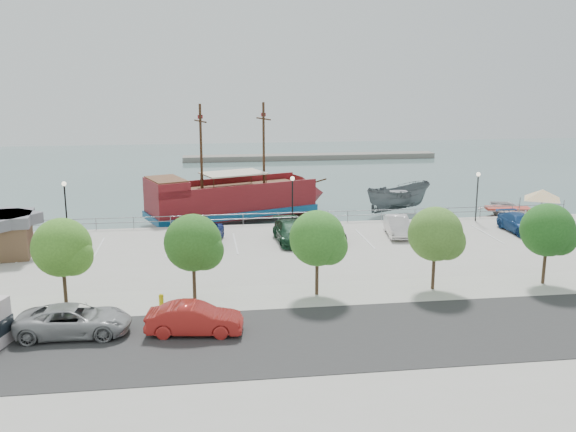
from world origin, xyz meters
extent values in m
plane|color=#486A67|center=(0.00, 0.00, -1.00)|extent=(160.00, 160.00, 0.00)
cube|color=#AAA59B|center=(0.00, -21.00, -0.60)|extent=(100.00, 58.00, 1.20)
cube|color=#2D2D2D|center=(0.00, -16.00, 0.01)|extent=(100.00, 8.00, 0.04)
cube|color=#AAA79B|center=(0.00, -10.00, 0.01)|extent=(100.00, 4.00, 0.05)
cylinder|color=gray|center=(0.00, 7.80, 0.95)|extent=(50.00, 0.06, 0.06)
cylinder|color=gray|center=(0.00, 7.80, 0.55)|extent=(50.00, 0.06, 0.06)
cube|color=gray|center=(10.00, 55.00, -0.60)|extent=(40.00, 3.00, 0.80)
cube|color=maroon|center=(-4.62, 13.81, 0.81)|extent=(15.98, 9.74, 2.48)
cube|color=navy|center=(-4.62, 13.81, 0.00)|extent=(16.34, 10.11, 0.57)
cone|color=maroon|center=(3.27, 16.71, 0.81)|extent=(4.45, 5.35, 4.58)
cube|color=maroon|center=(-10.44, 11.68, 2.72)|extent=(4.33, 5.47, 1.34)
cube|color=brown|center=(-10.44, 11.68, 3.44)|extent=(4.02, 5.04, 0.11)
cube|color=brown|center=(-4.17, 13.98, 2.10)|extent=(13.09, 8.22, 0.14)
cube|color=maroon|center=(-5.41, 15.96, 2.39)|extent=(14.40, 5.44, 0.67)
cube|color=maroon|center=(-3.83, 11.66, 2.39)|extent=(14.40, 5.44, 0.67)
cylinder|color=#382111|center=(-1.48, 14.97, 5.97)|extent=(0.29, 0.29, 7.82)
cylinder|color=#382111|center=(-7.30, 12.83, 5.97)|extent=(0.29, 0.29, 7.82)
cylinder|color=#382111|center=(-1.48, 14.97, 8.35)|extent=(1.11, 2.73, 0.13)
cylinder|color=#382111|center=(-7.30, 12.83, 8.35)|extent=(1.11, 2.73, 0.13)
cube|color=beige|center=(-4.44, 13.88, 3.48)|extent=(6.45, 5.31, 0.11)
cylinder|color=#382111|center=(3.89, 16.94, 1.96)|extent=(2.28, 0.96, 0.56)
imported|color=#555B5F|center=(11.63, 14.53, 0.38)|extent=(7.61, 4.70, 2.76)
imported|color=silver|center=(21.01, 10.55, -0.33)|extent=(5.74, 7.22, 1.34)
cube|color=#969492|center=(-14.41, 9.20, -0.80)|extent=(6.91, 2.23, 0.39)
cube|color=gray|center=(6.73, 9.20, -0.79)|extent=(7.36, 2.65, 0.41)
cube|color=slate|center=(17.21, 9.20, -0.79)|extent=(7.57, 4.10, 0.42)
cube|color=brown|center=(-21.03, 0.71, 1.20)|extent=(3.64, 3.64, 2.40)
cube|color=slate|center=(-21.03, 0.71, 2.68)|extent=(4.13, 4.13, 0.77)
cylinder|color=slate|center=(19.72, 6.03, 1.04)|extent=(0.08, 0.08, 2.09)
cylinder|color=slate|center=(22.08, 6.73, 1.04)|extent=(0.08, 0.08, 2.09)
cylinder|color=slate|center=(20.41, 3.66, 1.04)|extent=(0.08, 0.08, 2.09)
cylinder|color=slate|center=(22.78, 4.36, 1.04)|extent=(0.08, 0.08, 2.09)
pyramid|color=silver|center=(21.25, 5.19, 2.89)|extent=(4.95, 4.95, 0.85)
imported|color=#9C9D9E|center=(-13.84, -14.04, 0.76)|extent=(5.54, 2.67, 1.52)
imported|color=#B0221E|center=(-7.98, -14.72, 0.78)|extent=(4.90, 2.25, 1.56)
cylinder|color=#D0C10E|center=(-9.81, -10.80, 0.31)|extent=(0.25, 0.25, 0.63)
sphere|color=#D0C10E|center=(-9.81, -10.80, 0.65)|extent=(0.27, 0.27, 0.27)
cylinder|color=black|center=(-18.00, 6.50, 2.00)|extent=(0.12, 0.12, 4.00)
sphere|color=#FFF2CC|center=(-18.00, 6.50, 4.10)|extent=(0.36, 0.36, 0.36)
cylinder|color=black|center=(0.00, 6.50, 2.00)|extent=(0.12, 0.12, 4.00)
sphere|color=#FFF2CC|center=(0.00, 6.50, 4.10)|extent=(0.36, 0.36, 0.36)
cylinder|color=black|center=(16.00, 6.50, 2.00)|extent=(0.12, 0.12, 4.00)
sphere|color=#FFF2CC|center=(16.00, 6.50, 4.10)|extent=(0.36, 0.36, 0.36)
cylinder|color=#473321|center=(-15.00, -10.00, 1.10)|extent=(0.20, 0.20, 2.20)
sphere|color=#3F7522|center=(-15.00, -10.00, 3.40)|extent=(3.20, 3.20, 3.20)
sphere|color=#3F7522|center=(-14.40, -10.30, 3.00)|extent=(2.20, 2.20, 2.20)
cylinder|color=#473321|center=(-8.00, -10.00, 1.10)|extent=(0.20, 0.20, 2.20)
sphere|color=#295B1C|center=(-8.00, -10.00, 3.40)|extent=(3.20, 3.20, 3.20)
sphere|color=#295B1C|center=(-7.40, -10.30, 3.00)|extent=(2.20, 2.20, 2.20)
cylinder|color=#473321|center=(-1.00, -10.00, 1.10)|extent=(0.20, 0.20, 2.20)
sphere|color=#2F6B21|center=(-1.00, -10.00, 3.40)|extent=(3.20, 3.20, 3.20)
sphere|color=#2F6B21|center=(-0.40, -10.30, 3.00)|extent=(2.20, 2.20, 2.20)
cylinder|color=#473321|center=(6.00, -10.00, 1.10)|extent=(0.20, 0.20, 2.20)
sphere|color=#446E27|center=(6.00, -10.00, 3.40)|extent=(3.20, 3.20, 3.20)
sphere|color=#446E27|center=(6.60, -10.30, 3.00)|extent=(2.20, 2.20, 2.20)
cylinder|color=#473321|center=(13.00, -10.00, 1.10)|extent=(0.20, 0.20, 2.20)
sphere|color=#1F521A|center=(13.00, -10.00, 3.40)|extent=(3.20, 3.20, 3.20)
sphere|color=#1F521A|center=(13.60, -10.30, 3.00)|extent=(2.20, 2.20, 2.20)
imported|color=#B11C18|center=(-17.79, 2.03, 0.69)|extent=(2.34, 4.29, 1.38)
imported|color=navy|center=(-7.29, 2.32, 0.72)|extent=(3.25, 5.53, 1.44)
imported|color=#153822|center=(-0.80, 1.88, 0.78)|extent=(2.44, 5.47, 1.56)
imported|color=black|center=(2.23, 2.24, 0.82)|extent=(2.07, 4.84, 1.63)
imported|color=silver|center=(7.81, 2.68, 0.77)|extent=(2.25, 4.82, 1.53)
imported|color=navy|center=(17.88, 2.34, 0.73)|extent=(2.16, 5.08, 1.46)
camera|label=1|loc=(-7.54, -44.65, 12.68)|focal=40.00mm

